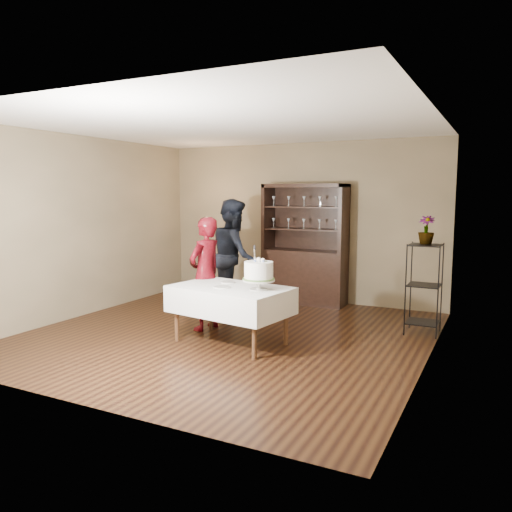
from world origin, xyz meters
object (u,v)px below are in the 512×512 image
(plant_etagere, at_px, (424,285))
(man, at_px, (234,256))
(cake_table, at_px, (230,300))
(china_hutch, at_px, (305,264))
(potted_plant, at_px, (426,230))
(cake, at_px, (259,272))
(woman, at_px, (205,274))

(plant_etagere, distance_m, man, 2.86)
(plant_etagere, xyz_separation_m, cake_table, (-2.07, -1.51, -0.11))
(china_hutch, distance_m, potted_plant, 2.41)
(china_hutch, relative_size, cake, 3.76)
(man, xyz_separation_m, potted_plant, (2.84, 0.05, 0.49))
(cake, height_order, potted_plant, potted_plant)
(china_hutch, height_order, man, china_hutch)
(plant_etagere, bearing_deg, man, -179.92)
(plant_etagere, bearing_deg, cake, -137.33)
(plant_etagere, xyz_separation_m, woman, (-2.68, -1.10, 0.12))
(plant_etagere, bearing_deg, woman, -157.64)
(plant_etagere, height_order, man, man)
(plant_etagere, height_order, cake, cake)
(woman, xyz_separation_m, man, (-0.16, 1.10, 0.11))
(china_hutch, xyz_separation_m, woman, (-0.60, -2.16, 0.10))
(china_hutch, height_order, cake, china_hutch)
(plant_etagere, bearing_deg, cake_table, -143.84)
(plant_etagere, distance_m, potted_plant, 0.72)
(cake, distance_m, potted_plant, 2.33)
(cake_table, relative_size, man, 0.88)
(cake_table, distance_m, potted_plant, 2.71)
(man, relative_size, cake, 3.32)
(plant_etagere, height_order, cake_table, plant_etagere)
(china_hutch, bearing_deg, woman, -105.65)
(cake, bearing_deg, plant_etagere, 42.67)
(china_hutch, distance_m, man, 1.32)
(man, xyz_separation_m, cake, (1.18, -1.53, 0.04))
(china_hutch, height_order, potted_plant, china_hutch)
(cake, bearing_deg, china_hutch, 99.13)
(potted_plant, bearing_deg, plant_etagere, -80.07)
(cake_table, height_order, man, man)
(cake_table, distance_m, woman, 0.77)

